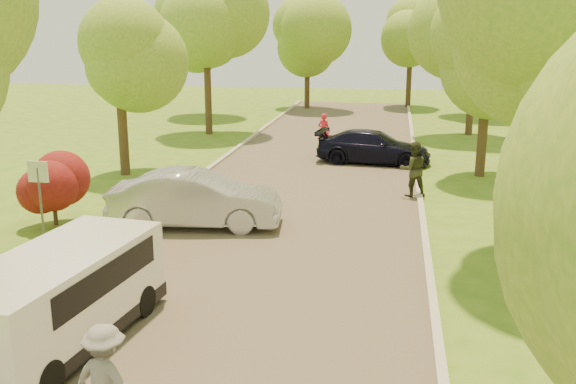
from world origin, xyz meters
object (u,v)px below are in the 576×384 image
Objects in this scene: skateboarder at (106,379)px; person_olive at (413,169)px; dark_sedan at (373,147)px; person_striped at (324,131)px; silver_sedan at (196,199)px; street_sign at (39,184)px; minivan at (60,298)px.

skateboarder is 14.60m from person_olive.
skateboarder reaches higher than dark_sedan.
person_striped is (0.43, 22.31, -0.07)m from skateboarder.
skateboarder reaches higher than silver_sedan.
street_sign is 1.39× the size of skateboarder.
minivan is at bearing 101.85° from person_striped.
minivan reaches higher than silver_sedan.
skateboarder is 0.96× the size of person_striped.
street_sign is 14.29m from dark_sedan.
minivan is at bearing -36.10° from skateboarder.
minivan is 0.99× the size of silver_sedan.
dark_sedan is 19.46m from skateboarder.
dark_sedan is at bearing 80.69° from minivan.
person_striped is at bearing 89.72° from minivan.
person_olive is at bearing -158.02° from dark_sedan.
person_olive is (4.34, 13.94, 0.04)m from skateboarder.
street_sign is at bearing 19.49° from person_olive.
person_striped reaches higher than silver_sedan.
street_sign is 11.57m from person_olive.
street_sign is 15.88m from person_striped.
silver_sedan is 10.74m from dark_sedan.
person_olive is at bearing -92.93° from skateboarder.
street_sign is 0.46× the size of dark_sedan.
minivan reaches higher than person_striped.
person_olive reaches higher than dark_sedan.
dark_sedan is at bearing 146.81° from person_striped.
skateboarder reaches higher than person_striped.
person_olive is (9.60, 6.43, -0.64)m from street_sign.
person_striped is at bearing -76.76° from skateboarder.
person_olive is (6.30, 11.57, 0.03)m from minivan.
street_sign is 0.45× the size of silver_sedan.
street_sign is at bearing 151.58° from dark_sedan.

